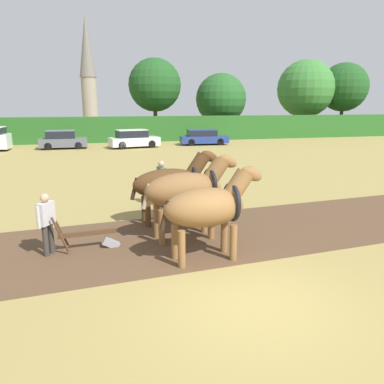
{
  "coord_description": "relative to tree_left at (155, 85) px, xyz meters",
  "views": [
    {
      "loc": [
        -2.81,
        -6.07,
        3.73
      ],
      "look_at": [
        0.04,
        4.81,
        1.1
      ],
      "focal_mm": 35.0,
      "sensor_mm": 36.0,
      "label": 1
    }
  ],
  "objects": [
    {
      "name": "farmer_at_plow",
      "position": [
        -8.22,
        -33.56,
        -4.94
      ],
      "size": [
        0.42,
        0.56,
        1.6
      ],
      "rotation": [
        0.0,
        0.0,
        -0.57
      ],
      "color": "#38332D",
      "rests_on": "ground"
    },
    {
      "name": "farmer_beside_team",
      "position": [
        -4.61,
        -29.7,
        -4.85
      ],
      "size": [
        0.28,
        0.68,
        1.73
      ],
      "rotation": [
        0.0,
        0.0,
        0.16
      ],
      "color": "#28334C",
      "rests_on": "ground"
    },
    {
      "name": "tree_center",
      "position": [
        19.55,
        0.93,
        -0.15
      ],
      "size": [
        7.19,
        7.19,
        9.31
      ],
      "color": "#423323",
      "rests_on": "ground"
    },
    {
      "name": "tree_left",
      "position": [
        0.0,
        0.0,
        0.0
      ],
      "size": [
        5.87,
        5.87,
        8.81
      ],
      "color": "brown",
      "rests_on": "ground"
    },
    {
      "name": "parked_car_center_left",
      "position": [
        -3.55,
        -9.68,
        -5.09
      ],
      "size": [
        4.56,
        2.53,
        1.6
      ],
      "rotation": [
        0.0,
        0.0,
        0.19
      ],
      "color": "silver",
      "rests_on": "ground"
    },
    {
      "name": "parked_car_center",
      "position": [
        3.14,
        -8.78,
        -5.16
      ],
      "size": [
        4.56,
        1.99,
        1.44
      ],
      "rotation": [
        0.0,
        0.0,
        -0.06
      ],
      "color": "navy",
      "rests_on": "ground"
    },
    {
      "name": "ground_plane",
      "position": [
        -4.15,
        -37.07,
        -5.86
      ],
      "size": [
        240.0,
        240.0,
        0.0
      ],
      "primitive_type": "plane",
      "color": "#998447"
    },
    {
      "name": "draft_horse_lead_left",
      "position": [
        -4.38,
        -34.84,
        -4.53
      ],
      "size": [
        2.71,
        1.16,
        2.34
      ],
      "rotation": [
        0.0,
        0.0,
        0.08
      ],
      "color": "brown",
      "rests_on": "ground"
    },
    {
      "name": "tree_center_left",
      "position": [
        8.27,
        1.16,
        -1.47
      ],
      "size": [
        6.1,
        6.1,
        7.45
      ],
      "color": "brown",
      "rests_on": "ground"
    },
    {
      "name": "parked_car_left",
      "position": [
        -9.58,
        -8.79,
        -5.1
      ],
      "size": [
        4.0,
        1.91,
        1.59
      ],
      "rotation": [
        0.0,
        0.0,
        0.02
      ],
      "color": "#565B66",
      "rests_on": "ground"
    },
    {
      "name": "tree_center_right",
      "position": [
        24.52,
        0.12,
        0.04
      ],
      "size": [
        6.13,
        6.13,
        8.98
      ],
      "color": "#423323",
      "rests_on": "ground"
    },
    {
      "name": "draft_horse_trail_left",
      "position": [
        -4.62,
        -31.65,
        -4.56
      ],
      "size": [
        2.98,
        1.17,
        2.36
      ],
      "rotation": [
        0.0,
        0.0,
        0.08
      ],
      "color": "#513319",
      "rests_on": "ground"
    },
    {
      "name": "draft_horse_lead_right",
      "position": [
        -4.5,
        -33.24,
        -4.45
      ],
      "size": [
        2.88,
        1.2,
        2.43
      ],
      "rotation": [
        0.0,
        0.0,
        0.08
      ],
      "color": "brown",
      "rests_on": "ground"
    },
    {
      "name": "hedgerow",
      "position": [
        -4.15,
        -3.67,
        -4.59
      ],
      "size": [
        74.99,
        1.77,
        2.55
      ],
      "primitive_type": "cube",
      "color": "#286023",
      "rests_on": "ground"
    },
    {
      "name": "church_spire",
      "position": [
        -7.27,
        27.46,
        3.93
      ],
      "size": [
        2.88,
        2.88,
        18.71
      ],
      "color": "gray",
      "rests_on": "ground"
    },
    {
      "name": "plow",
      "position": [
        -7.13,
        -33.45,
        -5.54
      ],
      "size": [
        1.72,
        0.49,
        1.13
      ],
      "rotation": [
        0.0,
        0.0,
        0.08
      ],
      "color": "#4C331E",
      "rests_on": "ground"
    }
  ]
}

